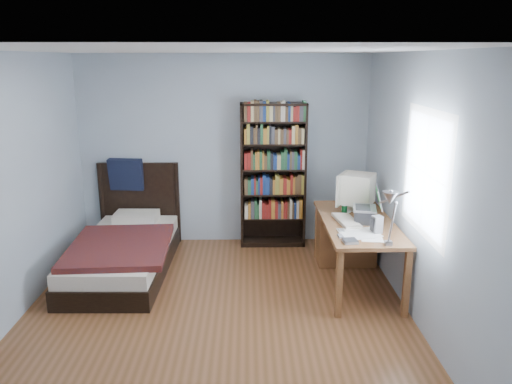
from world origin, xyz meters
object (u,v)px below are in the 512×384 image
at_px(crt_monitor, 356,189).
at_px(keyboard, 347,221).
at_px(bookshelf, 273,175).
at_px(laptop, 366,212).
at_px(bed, 125,248).
at_px(desk_lamp, 390,203).
at_px(soda_can, 344,210).
at_px(desk, 348,234).
at_px(speaker, 377,224).

distance_m(crt_monitor, keyboard, 0.56).
bearing_deg(crt_monitor, bookshelf, 137.76).
height_order(crt_monitor, laptop, crt_monitor).
bearing_deg(crt_monitor, bed, 179.53).
relative_size(crt_monitor, keyboard, 1.04).
relative_size(crt_monitor, laptop, 1.32).
distance_m(laptop, desk_lamp, 1.17).
height_order(crt_monitor, soda_can, crt_monitor).
distance_m(laptop, keyboard, 0.23).
height_order(desk, bed, bed).
relative_size(crt_monitor, speaker, 2.90).
bearing_deg(speaker, laptop, 78.04).
height_order(keyboard, speaker, speaker).
distance_m(soda_can, bookshelf, 1.28).
bearing_deg(soda_can, keyboard, -94.66).
bearing_deg(speaker, crt_monitor, 76.74).
xyz_separation_m(bookshelf, bed, (-1.79, -0.80, -0.70)).
bearing_deg(desk_lamp, speaker, 81.97).
bearing_deg(keyboard, desk, 67.73).
distance_m(laptop, bookshelf, 1.59).
distance_m(desk, desk_lamp, 1.79).
bearing_deg(laptop, soda_can, 125.71).
distance_m(desk_lamp, speaker, 0.87).
bearing_deg(speaker, keyboard, 108.60).
height_order(crt_monitor, bookshelf, bookshelf).
distance_m(soda_can, bed, 2.60).
bearing_deg(bookshelf, speaker, -59.33).
distance_m(desk_lamp, soda_can, 1.43).
relative_size(desk_lamp, bed, 0.31).
height_order(crt_monitor, desk_lamp, desk_lamp).
xyz_separation_m(crt_monitor, bookshelf, (-0.91, 0.83, -0.02)).
distance_m(desk_lamp, keyboard, 1.20).
distance_m(bookshelf, bed, 2.08).
distance_m(speaker, bed, 2.93).
bearing_deg(keyboard, desk_lamp, -90.57).
relative_size(desk, desk_lamp, 2.46).
height_order(desk, desk_lamp, desk_lamp).
bearing_deg(bed, desk_lamp, -30.63).
bearing_deg(desk_lamp, bookshelf, 109.92).
relative_size(laptop, keyboard, 0.79).
xyz_separation_m(keyboard, bed, (-2.52, 0.49, -0.49)).
distance_m(keyboard, soda_can, 0.28).
height_order(desk_lamp, bookshelf, bookshelf).
height_order(desk, keyboard, keyboard).
distance_m(desk, keyboard, 0.62).
height_order(desk, bookshelf, bookshelf).
height_order(desk, laptop, laptop).
bearing_deg(soda_can, laptop, -54.29).
bearing_deg(bed, crt_monitor, -0.47).
relative_size(desk, laptop, 4.17).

